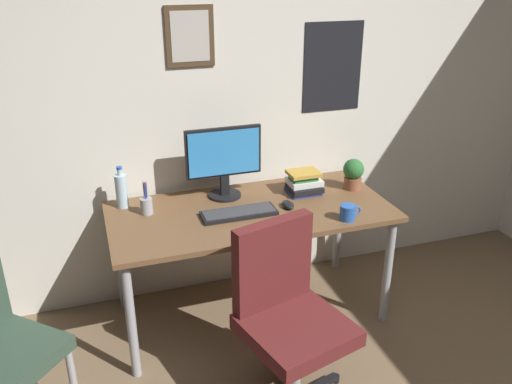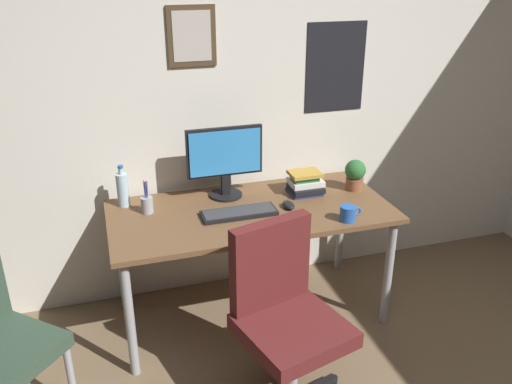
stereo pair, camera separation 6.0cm
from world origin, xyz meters
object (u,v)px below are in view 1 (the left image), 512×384
computer_mouse (288,205)px  pen_cup (146,205)px  keyboard (239,213)px  book_stack_left (304,183)px  monitor (224,159)px  water_bottle (122,190)px  office_chair (287,310)px  coffee_mug_near (348,212)px  potted_plant (353,173)px

computer_mouse → pen_cup: bearing=167.1°
keyboard → book_stack_left: 0.51m
keyboard → monitor: bearing=91.3°
keyboard → pen_cup: 0.53m
pen_cup → monitor: bearing=11.2°
keyboard → computer_mouse: size_ratio=3.91×
keyboard → pen_cup: (-0.49, 0.19, 0.04)m
water_bottle → pen_cup: (0.12, -0.13, -0.05)m
office_chair → computer_mouse: (0.26, 0.66, 0.22)m
monitor → pen_cup: (-0.49, -0.10, -0.19)m
coffee_mug_near → pen_cup: bearing=157.6°
pen_cup → water_bottle: bearing=131.8°
water_bottle → coffee_mug_near: (1.17, -0.57, -0.06)m
water_bottle → pen_cup: size_ratio=1.26×
computer_mouse → book_stack_left: book_stack_left is taller
monitor → coffee_mug_near: size_ratio=3.63×
monitor → coffee_mug_near: bearing=-43.1°
computer_mouse → water_bottle: 0.97m
computer_mouse → coffee_mug_near: 0.36m
office_chair → pen_cup: size_ratio=4.75×
keyboard → computer_mouse: bearing=0.8°
water_bottle → potted_plant: 1.41m
office_chair → book_stack_left: 0.98m
keyboard → computer_mouse: computer_mouse is taller
computer_mouse → potted_plant: potted_plant is taller
coffee_mug_near → book_stack_left: (-0.08, 0.43, 0.02)m
keyboard → water_bottle: (-0.61, 0.32, 0.09)m
computer_mouse → water_bottle: (-0.91, 0.32, 0.09)m
office_chair → coffee_mug_near: office_chair is taller
coffee_mug_near → book_stack_left: book_stack_left is taller
monitor → office_chair: bearing=-87.3°
office_chair → pen_cup: (-0.53, 0.84, 0.26)m
water_bottle → keyboard: bearing=-27.6°
keyboard → water_bottle: bearing=152.4°
office_chair → potted_plant: size_ratio=4.87×
office_chair → monitor: 1.04m
pen_cup → keyboard: bearing=-20.7°
monitor → potted_plant: bearing=-10.1°
potted_plant → book_stack_left: (-0.32, 0.04, -0.04)m
coffee_mug_near → book_stack_left: 0.44m
monitor → water_bottle: (-0.61, 0.04, -0.13)m
office_chair → coffee_mug_near: 0.71m
office_chair → coffee_mug_near: (0.52, 0.41, 0.25)m
pen_cup → book_stack_left: size_ratio=0.95×
office_chair → book_stack_left: office_chair is taller
pen_cup → office_chair: bearing=-57.8°
coffee_mug_near → potted_plant: bearing=58.9°
keyboard → book_stack_left: size_ratio=2.04×
monitor → computer_mouse: size_ratio=4.18×
coffee_mug_near → pen_cup: 1.14m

